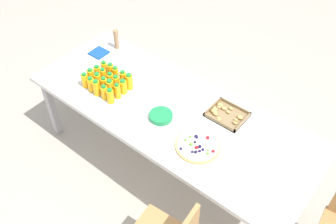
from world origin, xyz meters
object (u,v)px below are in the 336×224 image
(snack_tray, at_px, (226,114))
(juice_bottle_3, at_px, (104,92))
(juice_bottle_0, at_px, (85,80))
(juice_bottle_19, at_px, (129,82))
(juice_bottle_7, at_px, (104,84))
(plate_stack, at_px, (161,116))
(juice_bottle_14, at_px, (123,87))
(party_table, at_px, (170,114))
(juice_bottle_5, at_px, (91,76))
(juice_bottle_9, at_px, (117,91))
(cardboard_tube, at_px, (116,39))
(juice_bottle_6, at_px, (98,80))
(juice_bottle_16, at_px, (111,71))
(juice_bottle_10, at_px, (98,72))
(juice_bottle_15, at_px, (104,68))
(juice_bottle_13, at_px, (116,83))
(juice_bottle_11, at_px, (103,76))
(napkin_stack, at_px, (99,53))
(juice_bottle_12, at_px, (110,80))
(juice_bottle_1, at_px, (91,84))
(fruit_pizza, at_px, (198,145))
(juice_bottle_8, at_px, (110,87))
(juice_bottle_4, at_px, (110,96))
(juice_bottle_2, at_px, (97,88))

(snack_tray, bearing_deg, juice_bottle_3, -152.68)
(juice_bottle_0, xyz_separation_m, juice_bottle_19, (0.30, 0.22, 0.01))
(juice_bottle_7, relative_size, plate_stack, 0.71)
(juice_bottle_14, bearing_deg, party_table, 11.36)
(juice_bottle_5, bearing_deg, juice_bottle_9, 1.21)
(cardboard_tube, bearing_deg, juice_bottle_19, -35.41)
(juice_bottle_6, bearing_deg, juice_bottle_16, 88.45)
(juice_bottle_10, height_order, juice_bottle_15, juice_bottle_10)
(juice_bottle_0, height_order, juice_bottle_13, juice_bottle_13)
(juice_bottle_10, xyz_separation_m, cardboard_tube, (-0.18, 0.42, 0.03))
(juice_bottle_6, distance_m, juice_bottle_10, 0.10)
(juice_bottle_14, bearing_deg, juice_bottle_3, -116.01)
(snack_tray, bearing_deg, plate_stack, -138.04)
(juice_bottle_16, bearing_deg, juice_bottle_3, -56.04)
(party_table, relative_size, juice_bottle_13, 17.15)
(juice_bottle_11, xyz_separation_m, juice_bottle_13, (0.15, 0.00, 0.00))
(juice_bottle_6, xyz_separation_m, napkin_stack, (-0.33, 0.32, -0.06))
(juice_bottle_15, height_order, snack_tray, juice_bottle_15)
(juice_bottle_19, bearing_deg, juice_bottle_13, -135.12)
(juice_bottle_12, distance_m, juice_bottle_14, 0.15)
(juice_bottle_1, distance_m, juice_bottle_5, 0.10)
(juice_bottle_12, bearing_deg, juice_bottle_15, 153.68)
(plate_stack, bearing_deg, juice_bottle_1, -169.93)
(juice_bottle_14, xyz_separation_m, juice_bottle_16, (-0.22, 0.08, 0.01))
(juice_bottle_7, distance_m, fruit_pizza, 0.97)
(juice_bottle_8, height_order, fruit_pizza, juice_bottle_8)
(juice_bottle_14, bearing_deg, juice_bottle_7, -152.93)
(juice_bottle_8, relative_size, juice_bottle_13, 1.05)
(juice_bottle_0, bearing_deg, napkin_stack, 123.06)
(juice_bottle_11, bearing_deg, juice_bottle_1, -89.55)
(juice_bottle_1, height_order, juice_bottle_8, juice_bottle_8)
(juice_bottle_13, xyz_separation_m, plate_stack, (0.50, -0.03, -0.05))
(juice_bottle_4, xyz_separation_m, juice_bottle_16, (-0.22, 0.23, 0.00))
(plate_stack, bearing_deg, juice_bottle_14, 175.73)
(juice_bottle_1, xyz_separation_m, juice_bottle_8, (0.15, 0.07, 0.01))
(juice_bottle_5, bearing_deg, plate_stack, 3.74)
(juice_bottle_2, distance_m, napkin_stack, 0.57)
(juice_bottle_4, bearing_deg, juice_bottle_8, 135.55)
(juice_bottle_5, relative_size, juice_bottle_19, 0.97)
(juice_bottle_6, relative_size, juice_bottle_12, 1.00)
(juice_bottle_1, bearing_deg, juice_bottle_13, 43.57)
(juice_bottle_3, xyz_separation_m, plate_stack, (0.50, 0.11, -0.04))
(juice_bottle_1, relative_size, juice_bottle_14, 1.03)
(juice_bottle_9, distance_m, juice_bottle_11, 0.24)
(party_table, height_order, juice_bottle_4, juice_bottle_4)
(juice_bottle_5, relative_size, juice_bottle_15, 1.11)
(fruit_pizza, bearing_deg, snack_tray, 92.08)
(cardboard_tube, bearing_deg, juice_bottle_2, -59.74)
(juice_bottle_6, height_order, juice_bottle_9, juice_bottle_9)
(juice_bottle_1, distance_m, juice_bottle_12, 0.17)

